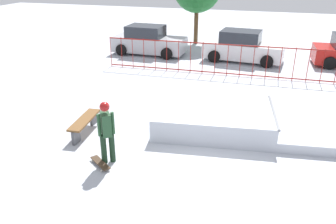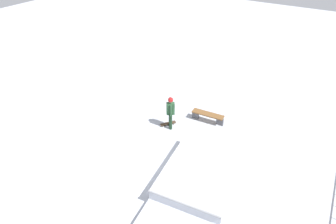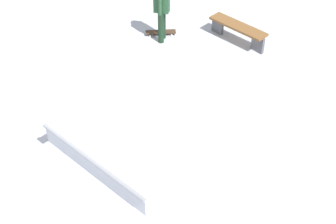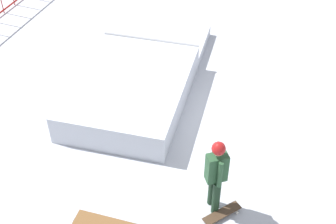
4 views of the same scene
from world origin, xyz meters
The scene contains 4 objects.
ground_plane centered at (0.00, 0.00, 0.00)m, with size 60.00×60.00×0.00m, color #B2B7C1.
skate_ramp centered at (0.49, 1.21, 0.32)m, with size 5.68×3.24×0.74m.
skater centered at (-2.32, -1.65, 1.01)m, with size 0.40×0.44×1.73m.
skateboard centered at (-2.46, -1.87, 0.08)m, with size 0.76×0.64×0.09m.
Camera 4 is at (-7.80, -2.85, 7.21)m, focal length 49.25 mm.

